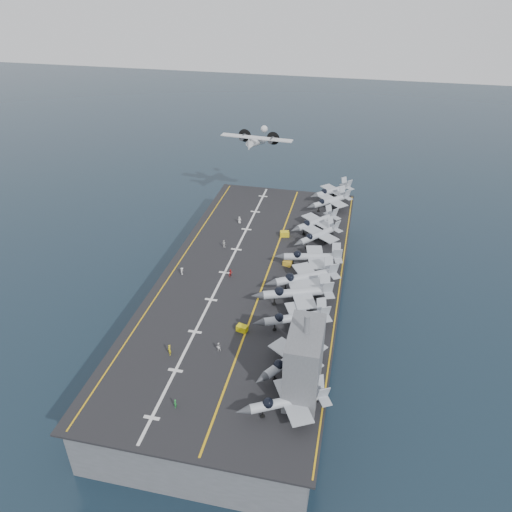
% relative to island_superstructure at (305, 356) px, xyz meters
% --- Properties ---
extents(ground, '(500.00, 500.00, 0.00)m').
position_rel_island_superstructure_xyz_m(ground, '(-15.00, 30.00, -17.90)').
color(ground, '#142135').
rests_on(ground, ground).
extents(hull, '(36.00, 90.00, 10.00)m').
position_rel_island_superstructure_xyz_m(hull, '(-15.00, 30.00, -12.90)').
color(hull, '#56595E').
rests_on(hull, ground).
extents(flight_deck, '(38.00, 92.00, 0.40)m').
position_rel_island_superstructure_xyz_m(flight_deck, '(-15.00, 30.00, -7.70)').
color(flight_deck, black).
rests_on(flight_deck, hull).
extents(foul_line, '(0.35, 90.00, 0.02)m').
position_rel_island_superstructure_xyz_m(foul_line, '(-12.00, 30.00, -7.48)').
color(foul_line, gold).
rests_on(foul_line, flight_deck).
extents(landing_centerline, '(0.50, 90.00, 0.02)m').
position_rel_island_superstructure_xyz_m(landing_centerline, '(-21.00, 30.00, -7.48)').
color(landing_centerline, silver).
rests_on(landing_centerline, flight_deck).
extents(deck_edge_port, '(0.25, 90.00, 0.02)m').
position_rel_island_superstructure_xyz_m(deck_edge_port, '(-32.00, 30.00, -7.48)').
color(deck_edge_port, gold).
rests_on(deck_edge_port, flight_deck).
extents(deck_edge_stbd, '(0.25, 90.00, 0.02)m').
position_rel_island_superstructure_xyz_m(deck_edge_stbd, '(3.50, 30.00, -7.48)').
color(deck_edge_stbd, gold).
rests_on(deck_edge_stbd, flight_deck).
extents(island_superstructure, '(5.00, 10.00, 15.00)m').
position_rel_island_superstructure_xyz_m(island_superstructure, '(0.00, 0.00, 0.00)').
color(island_superstructure, '#56595E').
rests_on(island_superstructure, flight_deck).
extents(fighter_jet_0, '(16.75, 14.81, 4.86)m').
position_rel_island_superstructure_xyz_m(fighter_jet_0, '(-1.54, -4.51, -5.07)').
color(fighter_jet_0, gray).
rests_on(fighter_jet_0, flight_deck).
extents(fighter_jet_1, '(16.00, 17.28, 4.99)m').
position_rel_island_superstructure_xyz_m(fighter_jet_1, '(-2.44, 4.73, -5.00)').
color(fighter_jet_1, gray).
rests_on(fighter_jet_1, flight_deck).
extents(fighter_jet_2, '(16.89, 14.59, 4.94)m').
position_rel_island_superstructure_xyz_m(fighter_jet_2, '(-3.39, 15.18, -5.03)').
color(fighter_jet_2, '#999FA7').
rests_on(fighter_jet_2, flight_deck).
extents(fighter_jet_3, '(18.55, 15.39, 5.52)m').
position_rel_island_superstructure_xyz_m(fighter_jet_3, '(-4.30, 22.52, -4.74)').
color(fighter_jet_3, '#9FA7AF').
rests_on(fighter_jet_3, flight_deck).
extents(fighter_jet_4, '(18.63, 16.85, 5.39)m').
position_rel_island_superstructure_xyz_m(fighter_jet_4, '(-3.46, 28.40, -4.81)').
color(fighter_jet_4, gray).
rests_on(fighter_jet_4, flight_deck).
extents(fighter_jet_5, '(16.38, 12.64, 5.08)m').
position_rel_island_superstructure_xyz_m(fighter_jet_5, '(-3.13, 36.70, -4.96)').
color(fighter_jet_5, '#8D939C').
rests_on(fighter_jet_5, flight_deck).
extents(fighter_jet_6, '(15.66, 16.36, 4.74)m').
position_rel_island_superstructure_xyz_m(fighter_jet_6, '(-2.91, 47.06, -5.13)').
color(fighter_jet_6, '#9EA6AF').
rests_on(fighter_jet_6, flight_deck).
extents(fighter_jet_7, '(16.40, 16.86, 4.91)m').
position_rel_island_superstructure_xyz_m(fighter_jet_7, '(-4.20, 53.40, -5.04)').
color(fighter_jet_7, '#939BA1').
rests_on(fighter_jet_7, flight_deck).
extents(fighter_jet_8, '(16.12, 16.08, 4.74)m').
position_rel_island_superstructure_xyz_m(fighter_jet_8, '(-1.95, 66.30, -5.13)').
color(fighter_jet_8, '#A1ACB3').
rests_on(fighter_jet_8, flight_deck).
extents(tow_cart_a, '(2.18, 1.68, 1.16)m').
position_rel_island_superstructure_xyz_m(tow_cart_a, '(-12.70, 12.16, -6.92)').
color(tow_cart_a, '#CABA0B').
rests_on(tow_cart_a, flight_deck).
extents(tow_cart_b, '(2.10, 1.64, 1.11)m').
position_rel_island_superstructure_xyz_m(tow_cart_b, '(-8.32, 35.79, -6.95)').
color(tow_cart_b, gold).
rests_on(tow_cart_b, flight_deck).
extents(tow_cart_c, '(2.39, 1.84, 1.28)m').
position_rel_island_superstructure_xyz_m(tow_cart_c, '(-11.18, 48.63, -6.86)').
color(tow_cart_c, gold).
rests_on(tow_cart_c, flight_deck).
extents(crew_1, '(1.39, 1.47, 2.04)m').
position_rel_island_superstructure_xyz_m(crew_1, '(-23.27, 3.43, -6.48)').
color(crew_1, yellow).
rests_on(crew_1, flight_deck).
extents(crew_2, '(1.25, 1.29, 1.80)m').
position_rel_island_superstructure_xyz_m(crew_2, '(-19.30, 28.80, -6.60)').
color(crew_2, '#B21919').
rests_on(crew_2, flight_deck).
extents(crew_3, '(0.73, 1.04, 1.66)m').
position_rel_island_superstructure_xyz_m(crew_3, '(-29.64, 27.38, -6.67)').
color(crew_3, silver).
rests_on(crew_3, flight_deck).
extents(crew_4, '(1.38, 1.22, 1.92)m').
position_rel_island_superstructure_xyz_m(crew_4, '(-24.01, 40.29, -6.54)').
color(crew_4, silver).
rests_on(crew_4, flight_deck).
extents(crew_5, '(1.32, 1.24, 1.83)m').
position_rel_island_superstructure_xyz_m(crew_5, '(-23.48, 52.81, -6.59)').
color(crew_5, silver).
rests_on(crew_5, flight_deck).
extents(crew_6, '(0.71, 1.00, 1.60)m').
position_rel_island_superstructure_xyz_m(crew_6, '(-18.23, -7.34, -6.70)').
color(crew_6, '#208C35').
rests_on(crew_6, flight_deck).
extents(crew_7, '(1.19, 1.03, 1.67)m').
position_rel_island_superstructure_xyz_m(crew_7, '(-15.42, 6.21, -6.67)').
color(crew_7, white).
rests_on(crew_7, flight_deck).
extents(transport_plane, '(22.19, 16.07, 4.98)m').
position_rel_island_superstructure_xyz_m(transport_plane, '(-25.16, 80.19, 4.62)').
color(transport_plane, white).
extents(fighter_jet_9, '(16.12, 16.08, 4.74)m').
position_rel_island_superstructure_xyz_m(fighter_jet_9, '(-1.95, 73.00, -5.13)').
color(fighter_jet_9, '#A1ACB3').
rests_on(fighter_jet_9, flight_deck).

